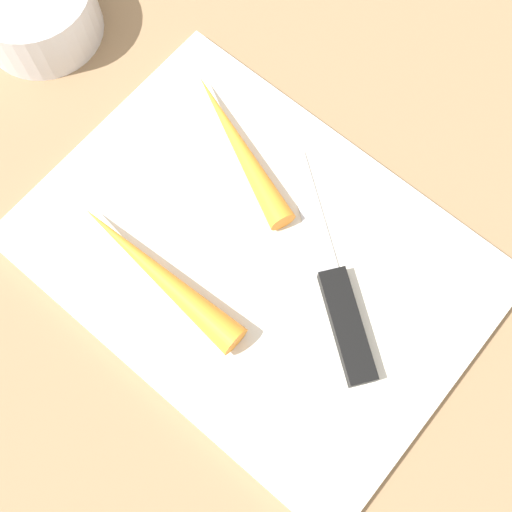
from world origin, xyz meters
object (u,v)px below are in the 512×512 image
(knife, at_px, (341,311))
(carrot_long, at_px, (158,273))
(cutting_board, at_px, (256,258))
(carrot_short, at_px, (240,147))
(small_bowl, at_px, (36,11))

(knife, relative_size, carrot_long, 1.05)
(cutting_board, relative_size, carrot_long, 2.19)
(cutting_board, xyz_separation_m, carrot_short, (-0.07, 0.06, 0.02))
(knife, distance_m, carrot_short, 0.16)
(knife, height_order, carrot_long, carrot_long)
(small_bowl, bearing_deg, cutting_board, -8.88)
(cutting_board, distance_m, carrot_short, 0.09)
(carrot_short, bearing_deg, carrot_long, 122.76)
(knife, xyz_separation_m, carrot_long, (-0.13, -0.07, 0.01))
(cutting_board, distance_m, small_bowl, 0.30)
(small_bowl, bearing_deg, carrot_short, 3.94)
(knife, height_order, small_bowl, small_bowl)
(knife, distance_m, small_bowl, 0.38)
(cutting_board, height_order, carrot_short, carrot_short)
(knife, distance_m, carrot_long, 0.14)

